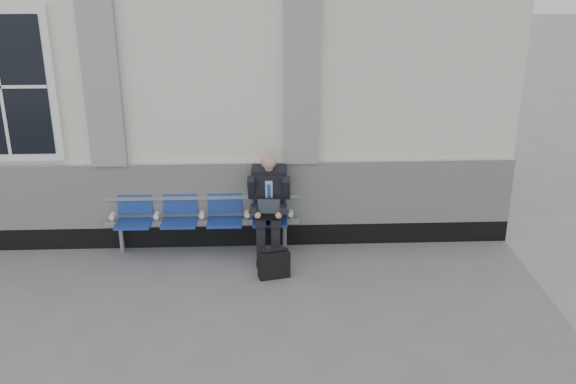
{
  "coord_description": "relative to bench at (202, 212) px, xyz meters",
  "views": [
    {
      "loc": [
        3.58,
        -6.64,
        3.84
      ],
      "look_at": [
        3.91,
        0.9,
        0.98
      ],
      "focal_mm": 40.0,
      "sensor_mm": 36.0,
      "label": 1
    }
  ],
  "objects": [
    {
      "name": "bench",
      "position": [
        0.0,
        0.0,
        0.0
      ],
      "size": [
        2.6,
        0.47,
        0.91
      ],
      "color": "#9EA0A3",
      "rests_on": "ground"
    },
    {
      "name": "station_building",
      "position": [
        -2.8,
        2.15,
        1.67
      ],
      "size": [
        14.4,
        4.4,
        4.49
      ],
      "color": "silver",
      "rests_on": "ground"
    },
    {
      "name": "briefcase",
      "position": [
        0.94,
        -0.82,
        -0.37
      ],
      "size": [
        0.41,
        0.25,
        0.4
      ],
      "color": "black",
      "rests_on": "ground"
    },
    {
      "name": "businessman",
      "position": [
        0.89,
        -0.13,
        0.21
      ],
      "size": [
        0.57,
        0.76,
        1.4
      ],
      "color": "black",
      "rests_on": "ground"
    }
  ]
}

